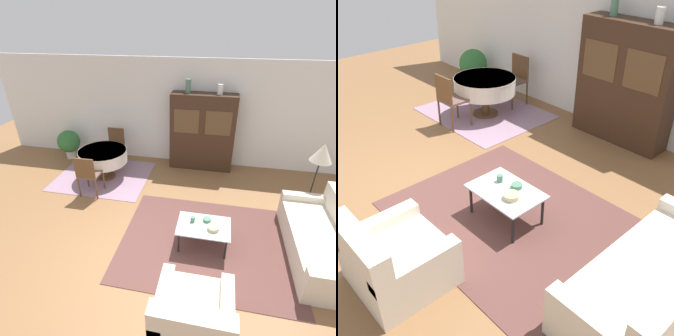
{
  "view_description": "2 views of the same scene",
  "coord_description": "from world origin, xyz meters",
  "views": [
    {
      "loc": [
        1.08,
        -2.93,
        3.41
      ],
      "look_at": [
        0.2,
        1.4,
        0.95
      ],
      "focal_mm": 28.0,
      "sensor_mm": 36.0,
      "label": 1
    },
    {
      "loc": [
        3.83,
        -2.11,
        3.18
      ],
      "look_at": [
        1.0,
        0.49,
        0.75
      ],
      "focal_mm": 42.0,
      "sensor_mm": 36.0,
      "label": 2
    }
  ],
  "objects": [
    {
      "name": "potted_plant",
      "position": [
        -2.99,
        3.14,
        0.48
      ],
      "size": [
        0.62,
        0.62,
        0.81
      ],
      "color": "beige",
      "rests_on": "ground_plane"
    },
    {
      "name": "couch",
      "position": [
        2.93,
        0.64,
        0.3
      ],
      "size": [
        0.94,
        2.02,
        0.86
      ],
      "rotation": [
        0.0,
        0.0,
        1.57
      ],
      "color": "beige",
      "rests_on": "ground_plane"
    },
    {
      "name": "bowl",
      "position": [
        1.16,
        0.42,
        0.46
      ],
      "size": [
        0.19,
        0.19,
        0.06
      ],
      "color": "tan",
      "rests_on": "coffee_table"
    },
    {
      "name": "wall_back",
      "position": [
        0.0,
        3.63,
        1.35
      ],
      "size": [
        10.0,
        0.06,
        2.7
      ],
      "color": "white",
      "rests_on": "ground_plane"
    },
    {
      "name": "cup",
      "position": [
        0.8,
        0.56,
        0.48
      ],
      "size": [
        0.08,
        0.08,
        0.09
      ],
      "color": "#4C7A60",
      "rests_on": "coffee_table"
    },
    {
      "name": "dining_chair_near",
      "position": [
        -1.59,
        1.52,
        0.56
      ],
      "size": [
        0.44,
        0.44,
        0.96
      ],
      "color": "brown",
      "rests_on": "dining_rug"
    },
    {
      "name": "dining_table",
      "position": [
        -1.59,
        2.32,
        0.58
      ],
      "size": [
        1.16,
        1.16,
        0.73
      ],
      "color": "brown",
      "rests_on": "dining_rug"
    },
    {
      "name": "vase_short",
      "position": [
        1.04,
        3.35,
        2.06
      ],
      "size": [
        0.13,
        0.13,
        0.23
      ],
      "color": "white",
      "rests_on": "display_cabinet"
    },
    {
      "name": "dining_chair_far",
      "position": [
        -1.59,
        3.11,
        0.56
      ],
      "size": [
        0.44,
        0.44,
        0.96
      ],
      "rotation": [
        0.0,
        0.0,
        3.14
      ],
      "color": "brown",
      "rests_on": "dining_rug"
    },
    {
      "name": "area_rug",
      "position": [
        1.07,
        0.55,
        0.01
      ],
      "size": [
        2.99,
        2.34,
        0.01
      ],
      "color": "brown",
      "rests_on": "ground_plane"
    },
    {
      "name": "ground_plane",
      "position": [
        0.0,
        0.0,
        0.0
      ],
      "size": [
        14.0,
        14.0,
        0.0
      ],
      "primitive_type": "plane",
      "color": "brown"
    },
    {
      "name": "display_cabinet",
      "position": [
        0.69,
        3.35,
        0.97
      ],
      "size": [
        1.59,
        0.47,
        1.94
      ],
      "color": "#382316",
      "rests_on": "ground_plane"
    },
    {
      "name": "coffee_table",
      "position": [
        1.0,
        0.49,
        0.39
      ],
      "size": [
        0.89,
        0.61,
        0.42
      ],
      "color": "black",
      "rests_on": "area_rug"
    },
    {
      "name": "bowl_small",
      "position": [
        1.04,
        0.62,
        0.46
      ],
      "size": [
        0.13,
        0.13,
        0.05
      ],
      "color": "#4C7A60",
      "rests_on": "coffee_table"
    },
    {
      "name": "dining_rug",
      "position": [
        -1.65,
        2.34,
        0.01
      ],
      "size": [
        2.25,
        1.85,
        0.01
      ],
      "color": "gray",
      "rests_on": "ground_plane"
    },
    {
      "name": "armchair",
      "position": [
        1.0,
        -1.03,
        0.3
      ],
      "size": [
        0.94,
        0.9,
        0.83
      ],
      "color": "beige",
      "rests_on": "ground_plane"
    },
    {
      "name": "floor_lamp",
      "position": [
        3.04,
        1.98,
        1.22
      ],
      "size": [
        0.4,
        0.4,
        1.45
      ],
      "color": "black",
      "rests_on": "ground_plane"
    },
    {
      "name": "vase_tall",
      "position": [
        0.29,
        3.35,
        2.1
      ],
      "size": [
        0.12,
        0.12,
        0.32
      ],
      "color": "#4C7A60",
      "rests_on": "display_cabinet"
    }
  ]
}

